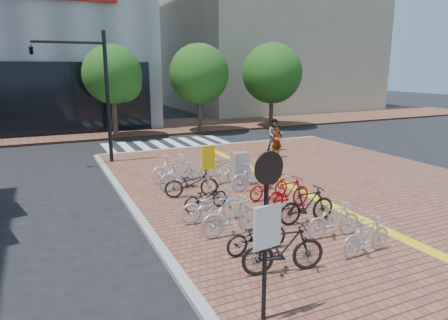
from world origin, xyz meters
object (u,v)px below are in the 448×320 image
bike_8 (367,236)px  bike_15 (222,164)px  pedestrian_a (277,141)px  bike_12 (269,186)px  utility_box (240,169)px  bike_7 (173,168)px  bike_14 (235,170)px  traffic_light_pole (74,73)px  bike_3 (212,205)px  bike_4 (206,197)px  bike_1 (257,235)px  bike_13 (253,176)px  bike_0 (283,248)px  bike_6 (181,176)px  pedestrian_b (275,135)px  bike_2 (232,216)px  bike_11 (288,193)px  yellow_sign (208,162)px  notice_sign (267,217)px  bike_5 (192,183)px  bike_10 (307,205)px  bike_9 (334,220)px

bike_8 → bike_15: 8.11m
pedestrian_a → bike_12: bearing=-127.4°
bike_15 → utility_box: bearing=-172.2°
bike_7 → bike_15: size_ratio=0.96×
bike_14 → traffic_light_pole: bearing=31.4°
bike_3 → bike_4: 1.05m
bike_1 → bike_14: 6.37m
utility_box → traffic_light_pole: bearing=129.9°
bike_1 → bike_13: (2.39, 4.52, 0.09)m
bike_4 → bike_8: bike_8 is taller
bike_0 → bike_7: 7.99m
bike_6 → bike_8: size_ratio=1.11×
pedestrian_b → pedestrian_a: bearing=-97.3°
bike_2 → bike_11: (2.56, 1.12, -0.02)m
bike_7 → utility_box: bearing=-135.9°
bike_0 → bike_2: (-0.14, 2.31, -0.03)m
bike_2 → bike_1: bearing=-176.3°
bike_1 → bike_4: 3.34m
bike_2 → yellow_sign: yellow_sign is taller
bike_11 → bike_14: 3.64m
notice_sign → bike_5: bearing=79.9°
bike_14 → bike_2: bearing=141.0°
bike_7 → bike_14: 2.46m
bike_2 → bike_3: bike_2 is taller
traffic_light_pole → bike_10: bearing=-63.5°
bike_11 → bike_13: (-0.06, 2.23, 0.00)m
yellow_sign → notice_sign: (-1.72, -6.72, 0.66)m
bike_2 → bike_7: bearing=-3.7°
bike_7 → notice_sign: notice_sign is taller
bike_12 → yellow_sign: 2.26m
bike_3 → pedestrian_a: (6.39, 6.62, 0.34)m
yellow_sign → pedestrian_a: bearing=39.5°
bike_1 → bike_9: bearing=-94.9°
bike_0 → yellow_sign: size_ratio=1.01×
bike_10 → pedestrian_b: pedestrian_b is taller
bike_2 → bike_13: bike_2 is taller
bike_15 → bike_3: bearing=158.3°
bike_14 → traffic_light_pole: traffic_light_pole is taller
bike_4 → bike_5: bearing=-11.6°
bike_0 → bike_1: bearing=12.2°
bike_14 → notice_sign: notice_sign is taller
bike_1 → bike_5: size_ratio=0.89×
bike_6 → bike_9: (2.33, -5.79, -0.05)m
bike_0 → pedestrian_b: 13.57m
bike_13 → yellow_sign: size_ratio=0.93×
bike_9 → bike_13: (0.08, 4.59, 0.05)m
bike_3 → pedestrian_b: (7.23, 8.17, 0.37)m
yellow_sign → bike_9: bearing=-67.3°
traffic_light_pole → bike_9: bearing=-65.6°
pedestrian_a → pedestrian_b: pedestrian_b is taller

